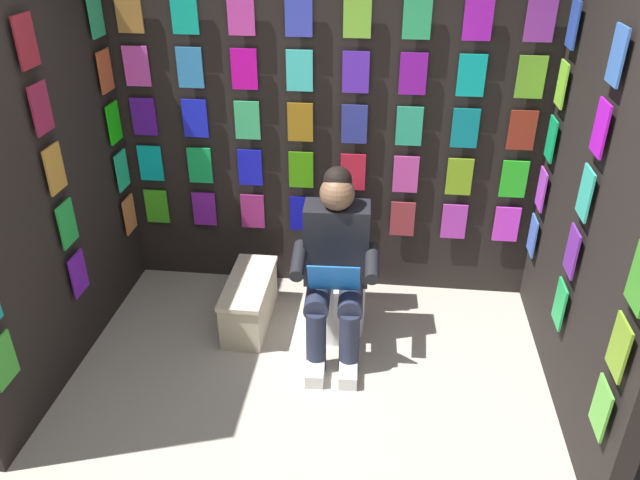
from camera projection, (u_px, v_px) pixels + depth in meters
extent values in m
cube|color=black|center=(328.00, 143.00, 4.19)|extent=(2.98, 0.10, 2.19)
cube|color=green|center=(157.00, 206.00, 4.49)|extent=(0.17, 0.01, 0.26)
cube|color=purple|center=(204.00, 209.00, 4.45)|extent=(0.17, 0.01, 0.26)
cube|color=#9E2671|center=(253.00, 211.00, 4.42)|extent=(0.17, 0.01, 0.26)
cube|color=#0A0DAD|center=(302.00, 214.00, 4.38)|extent=(0.17, 0.01, 0.26)
cube|color=blue|center=(352.00, 216.00, 4.34)|extent=(0.17, 0.01, 0.26)
cube|color=#9D303C|center=(402.00, 219.00, 4.31)|extent=(0.17, 0.01, 0.26)
cube|color=#C73BC6|center=(454.00, 222.00, 4.27)|extent=(0.17, 0.01, 0.26)
cube|color=#F13CE6|center=(506.00, 224.00, 4.24)|extent=(0.17, 0.01, 0.26)
cube|color=#0BBFC0|center=(151.00, 163.00, 4.32)|extent=(0.17, 0.01, 0.26)
cube|color=#16B857|center=(200.00, 165.00, 4.29)|extent=(0.17, 0.01, 0.26)
cube|color=#1519D4|center=(250.00, 168.00, 4.25)|extent=(0.17, 0.01, 0.26)
cube|color=#3E970B|center=(301.00, 170.00, 4.22)|extent=(0.17, 0.01, 0.26)
cube|color=red|center=(353.00, 172.00, 4.18)|extent=(0.17, 0.01, 0.26)
cube|color=#DA44AA|center=(406.00, 175.00, 4.14)|extent=(0.17, 0.01, 0.26)
cube|color=#87B91F|center=(459.00, 177.00, 4.11)|extent=(0.17, 0.01, 0.26)
cube|color=#2AD724|center=(514.00, 179.00, 4.07)|extent=(0.17, 0.01, 0.26)
cube|color=#5214A2|center=(144.00, 117.00, 4.16)|extent=(0.17, 0.01, 0.26)
cube|color=#1B24EC|center=(195.00, 119.00, 4.12)|extent=(0.17, 0.01, 0.26)
cube|color=#3BC476|center=(247.00, 120.00, 4.09)|extent=(0.17, 0.01, 0.26)
cube|color=#A67216|center=(300.00, 122.00, 4.05)|extent=(0.17, 0.01, 0.26)
cube|color=#2F3795|center=(354.00, 124.00, 4.02)|extent=(0.17, 0.01, 0.26)
cube|color=#2BB284|center=(409.00, 126.00, 3.98)|extent=(0.17, 0.01, 0.26)
cube|color=#0D8993|center=(465.00, 128.00, 3.94)|extent=(0.17, 0.01, 0.26)
cube|color=maroon|center=(522.00, 130.00, 3.91)|extent=(0.17, 0.01, 0.26)
cube|color=#E14DCA|center=(137.00, 66.00, 3.99)|extent=(0.17, 0.01, 0.26)
cube|color=#338DD3|center=(190.00, 68.00, 3.96)|extent=(0.17, 0.01, 0.26)
cube|color=#DE0CAA|center=(244.00, 69.00, 3.92)|extent=(0.17, 0.01, 0.26)
cube|color=#41E2DA|center=(299.00, 71.00, 3.89)|extent=(0.17, 0.01, 0.26)
cube|color=#5B28CB|center=(356.00, 72.00, 3.85)|extent=(0.17, 0.01, 0.26)
cube|color=purple|center=(413.00, 74.00, 3.81)|extent=(0.17, 0.01, 0.26)
cube|color=#0DB9AE|center=(472.00, 76.00, 3.78)|extent=(0.17, 0.01, 0.26)
cube|color=#6FB42C|center=(531.00, 77.00, 3.74)|extent=(0.17, 0.01, 0.26)
cube|color=#AE7634|center=(129.00, 11.00, 3.83)|extent=(0.17, 0.01, 0.26)
cube|color=#12BFA0|center=(184.00, 13.00, 3.79)|extent=(0.17, 0.01, 0.26)
cube|color=#DD3FB0|center=(241.00, 14.00, 3.76)|extent=(0.17, 0.01, 0.26)
cube|color=blue|center=(299.00, 15.00, 3.72)|extent=(0.17, 0.01, 0.26)
cube|color=#80D038|center=(357.00, 16.00, 3.69)|extent=(0.17, 0.01, 0.26)
cube|color=#2EB66B|center=(417.00, 17.00, 3.65)|extent=(0.17, 0.01, 0.26)
cube|color=#B71CCB|center=(478.00, 18.00, 3.61)|extent=(0.17, 0.01, 0.26)
cube|color=purple|center=(541.00, 19.00, 3.58)|extent=(0.17, 0.01, 0.26)
cube|color=black|center=(596.00, 223.00, 3.14)|extent=(0.10, 1.97, 2.19)
cube|color=#4675DA|center=(533.00, 236.00, 4.09)|extent=(0.01, 0.17, 0.26)
cube|color=green|center=(560.00, 304.00, 3.40)|extent=(0.01, 0.17, 0.26)
cube|color=#5EC03F|center=(601.00, 408.00, 2.70)|extent=(0.01, 0.17, 0.26)
cube|color=#B93CE3|center=(541.00, 189.00, 3.93)|extent=(0.01, 0.17, 0.26)
cube|color=purple|center=(572.00, 252.00, 3.23)|extent=(0.01, 0.17, 0.26)
cube|color=#77A726|center=(619.00, 347.00, 2.54)|extent=(0.01, 0.17, 0.26)
cube|color=#0FB060|center=(551.00, 139.00, 3.76)|extent=(0.01, 0.17, 0.26)
cube|color=#38C5AE|center=(585.00, 193.00, 3.07)|extent=(0.01, 0.17, 0.26)
cube|color=green|center=(640.00, 279.00, 2.37)|extent=(0.01, 0.17, 0.26)
cube|color=#8ADF37|center=(562.00, 84.00, 3.60)|extent=(0.01, 0.17, 0.26)
cube|color=#BD15D5|center=(600.00, 128.00, 2.91)|extent=(0.01, 0.17, 0.26)
cube|color=#2A4FB4|center=(573.00, 24.00, 3.44)|extent=(0.01, 0.17, 0.26)
cube|color=#3F71CD|center=(617.00, 55.00, 2.74)|extent=(0.01, 0.17, 0.26)
cube|color=black|center=(47.00, 195.00, 3.44)|extent=(0.10, 1.97, 2.19)
cube|color=green|center=(4.00, 361.00, 2.98)|extent=(0.01, 0.17, 0.26)
cube|color=purple|center=(79.00, 274.00, 3.68)|extent=(0.01, 0.17, 0.26)
cube|color=#F18048|center=(130.00, 214.00, 4.37)|extent=(0.01, 0.17, 0.26)
cube|color=green|center=(67.00, 224.00, 3.51)|extent=(0.01, 0.17, 0.26)
cube|color=#24D68F|center=(122.00, 170.00, 4.21)|extent=(0.01, 0.17, 0.26)
cube|color=gold|center=(55.00, 169.00, 3.35)|extent=(0.01, 0.17, 0.26)
cube|color=#18E00C|center=(114.00, 123.00, 4.04)|extent=(0.01, 0.17, 0.26)
cube|color=maroon|center=(41.00, 108.00, 3.18)|extent=(0.01, 0.17, 0.26)
cube|color=#C35829|center=(105.00, 71.00, 3.88)|extent=(0.01, 0.17, 0.26)
cube|color=maroon|center=(26.00, 41.00, 3.02)|extent=(0.01, 0.17, 0.26)
cube|color=#27B375|center=(96.00, 15.00, 3.71)|extent=(0.01, 0.17, 0.26)
cylinder|color=white|center=(336.00, 304.00, 4.06)|extent=(0.38, 0.38, 0.40)
cylinder|color=white|center=(337.00, 278.00, 3.95)|extent=(0.41, 0.41, 0.02)
cube|color=white|center=(339.00, 236.00, 4.10)|extent=(0.39, 0.20, 0.36)
cylinder|color=white|center=(338.00, 242.00, 4.02)|extent=(0.39, 0.08, 0.39)
cube|color=black|center=(337.00, 243.00, 3.79)|extent=(0.41, 0.24, 0.52)
sphere|color=brown|center=(337.00, 193.00, 3.60)|extent=(0.21, 0.21, 0.21)
sphere|color=black|center=(338.00, 181.00, 3.59)|extent=(0.17, 0.17, 0.17)
cylinder|color=#23283D|center=(351.00, 295.00, 3.73)|extent=(0.17, 0.41, 0.15)
cylinder|color=#23283D|center=(318.00, 293.00, 3.75)|extent=(0.17, 0.41, 0.15)
cylinder|color=#23283D|center=(349.00, 343.00, 3.69)|extent=(0.12, 0.12, 0.42)
cylinder|color=#23283D|center=(316.00, 341.00, 3.70)|extent=(0.12, 0.12, 0.42)
cube|color=white|center=(348.00, 371.00, 3.72)|extent=(0.12, 0.26, 0.09)
cube|color=white|center=(315.00, 369.00, 3.73)|extent=(0.12, 0.26, 0.09)
cylinder|color=black|center=(372.00, 263.00, 3.64)|extent=(0.10, 0.31, 0.13)
cylinder|color=black|center=(299.00, 260.00, 3.66)|extent=(0.10, 0.31, 0.13)
cube|color=blue|center=(334.00, 278.00, 3.52)|extent=(0.31, 0.14, 0.23)
cube|color=beige|center=(250.00, 303.00, 4.14)|extent=(0.26, 0.65, 0.31)
cube|color=beige|center=(248.00, 282.00, 4.06)|extent=(0.28, 0.68, 0.03)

